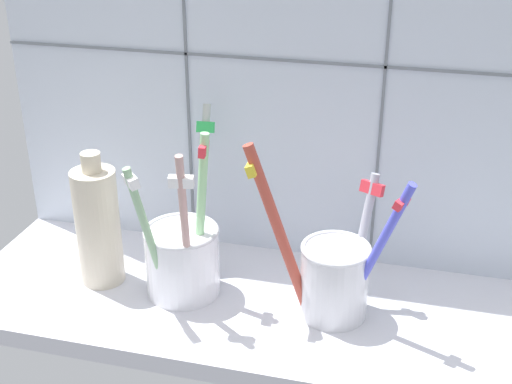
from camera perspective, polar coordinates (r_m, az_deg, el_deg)
The scene contains 5 objects.
counter_slab at distance 74.22cm, azimuth 0.03°, elevation -9.62°, with size 64.00×22.00×2.00cm, color silver.
tile_wall_back at distance 75.35cm, azimuth 2.34°, elevation 9.17°, with size 64.00×2.20×45.00cm.
toothbrush_cup_left at distance 73.13cm, azimuth -6.08°, elevation -5.18°, with size 7.91×15.26×18.37cm.
toothbrush_cup_right at distance 69.70cm, azimuth 6.37°, elevation -6.79°, with size 16.21×8.60×18.39cm.
ceramic_vase at distance 75.93cm, azimuth -12.79°, elevation -2.61°, with size 4.75×4.75×15.06cm.
Camera 1 is at (15.06, -58.66, 43.91)cm, focal length 48.62 mm.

